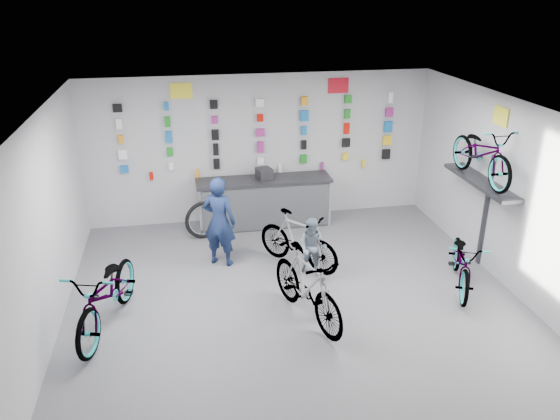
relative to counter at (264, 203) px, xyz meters
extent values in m
plane|color=#525157|center=(0.00, -3.54, -0.49)|extent=(8.00, 8.00, 0.00)
plane|color=white|center=(0.00, -3.54, 2.51)|extent=(8.00, 8.00, 0.00)
plane|color=silver|center=(0.00, 0.46, 1.01)|extent=(7.00, 0.00, 7.00)
plane|color=silver|center=(-3.50, -3.54, 1.01)|extent=(0.00, 8.00, 8.00)
plane|color=silver|center=(3.50, -3.54, 1.01)|extent=(0.00, 8.00, 8.00)
cube|color=black|center=(0.00, 0.01, -0.04)|extent=(2.60, 0.60, 0.90)
cube|color=silver|center=(0.00, -0.29, -0.01)|extent=(2.60, 0.02, 0.90)
cube|color=silver|center=(-1.30, -0.29, -0.01)|extent=(0.04, 0.04, 0.96)
cube|color=silver|center=(1.30, -0.29, -0.01)|extent=(0.04, 0.04, 0.96)
cube|color=black|center=(0.00, 0.01, 0.48)|extent=(2.70, 0.66, 0.06)
cube|color=#1769B5|center=(-2.70, 0.39, 0.76)|extent=(0.15, 0.06, 0.15)
cube|color=white|center=(-1.80, 0.39, 0.76)|extent=(0.09, 0.06, 0.14)
cube|color=black|center=(-0.90, 0.39, 0.76)|extent=(0.12, 0.06, 0.21)
cube|color=white|center=(0.00, 0.39, 0.76)|extent=(0.13, 0.06, 0.15)
cube|color=#19841E|center=(0.90, 0.39, 0.76)|extent=(0.13, 0.06, 0.18)
cube|color=yellow|center=(1.80, 0.39, 0.76)|extent=(0.12, 0.06, 0.15)
cube|color=black|center=(2.70, 0.39, 0.76)|extent=(0.17, 0.06, 0.21)
cube|color=white|center=(-2.70, 0.39, 1.06)|extent=(0.16, 0.06, 0.19)
cube|color=#19841E|center=(-1.80, 0.39, 1.06)|extent=(0.12, 0.06, 0.16)
cube|color=black|center=(-0.90, 0.39, 1.06)|extent=(0.11, 0.06, 0.23)
cube|color=#A0277D|center=(0.00, 0.39, 1.06)|extent=(0.13, 0.06, 0.23)
cube|color=black|center=(0.90, 0.39, 1.06)|extent=(0.11, 0.06, 0.18)
cube|color=black|center=(1.80, 0.39, 1.06)|extent=(0.16, 0.06, 0.18)
cube|color=yellow|center=(2.70, 0.39, 1.06)|extent=(0.18, 0.06, 0.20)
cube|color=orange|center=(-2.70, 0.39, 1.36)|extent=(0.09, 0.06, 0.16)
cube|color=#1769B5|center=(-1.80, 0.39, 1.36)|extent=(0.13, 0.06, 0.23)
cube|color=black|center=(-0.90, 0.39, 1.36)|extent=(0.14, 0.06, 0.20)
cube|color=#A0277D|center=(0.00, 0.39, 1.36)|extent=(0.17, 0.06, 0.15)
cube|color=#1769B5|center=(0.90, 0.39, 1.36)|extent=(0.11, 0.06, 0.18)
cube|color=red|center=(1.80, 0.39, 1.36)|extent=(0.11, 0.06, 0.23)
cube|color=#1769B5|center=(2.70, 0.39, 1.36)|extent=(0.17, 0.06, 0.22)
cube|color=white|center=(-2.70, 0.39, 1.66)|extent=(0.11, 0.06, 0.20)
cube|color=#19841E|center=(-1.80, 0.39, 1.66)|extent=(0.10, 0.06, 0.20)
cube|color=#A0277D|center=(-0.90, 0.39, 1.66)|extent=(0.12, 0.06, 0.14)
cube|color=red|center=(0.00, 0.39, 1.66)|extent=(0.12, 0.06, 0.15)
cube|color=#1769B5|center=(0.90, 0.39, 1.66)|extent=(0.17, 0.06, 0.22)
cube|color=#19841E|center=(1.80, 0.39, 1.66)|extent=(0.11, 0.06, 0.18)
cube|color=#A0277D|center=(2.70, 0.39, 1.66)|extent=(0.16, 0.06, 0.18)
cube|color=black|center=(-2.70, 0.39, 1.96)|extent=(0.17, 0.06, 0.15)
cube|color=#1769B5|center=(-1.80, 0.39, 1.96)|extent=(0.09, 0.06, 0.15)
cube|color=black|center=(-0.90, 0.39, 1.96)|extent=(0.15, 0.06, 0.17)
cube|color=white|center=(0.00, 0.39, 1.96)|extent=(0.17, 0.06, 0.16)
cube|color=orange|center=(0.90, 0.39, 1.96)|extent=(0.13, 0.06, 0.17)
cube|color=#19841E|center=(1.80, 0.39, 1.96)|extent=(0.14, 0.06, 0.16)
cube|color=white|center=(2.70, 0.39, 1.96)|extent=(0.10, 0.06, 0.22)
cylinder|color=red|center=(-2.20, 0.37, 0.59)|extent=(0.07, 0.07, 0.16)
cylinder|color=orange|center=(-1.30, 0.37, 0.59)|extent=(0.07, 0.07, 0.16)
cylinder|color=white|center=(0.40, 0.37, 0.59)|extent=(0.07, 0.07, 0.16)
cylinder|color=#A0277D|center=(1.30, 0.37, 0.59)|extent=(0.07, 0.07, 0.16)
cylinder|color=yellow|center=(2.20, 0.37, 0.59)|extent=(0.07, 0.07, 0.16)
cube|color=#333338|center=(3.30, -2.34, 1.06)|extent=(0.38, 1.90, 0.06)
cube|color=#333338|center=(3.48, -2.34, 0.51)|extent=(0.04, 0.10, 2.00)
cube|color=#FFF135|center=(-1.50, 0.44, 2.23)|extent=(0.42, 0.02, 0.30)
cube|color=red|center=(1.60, 0.44, 2.23)|extent=(0.42, 0.02, 0.30)
cube|color=#FFF135|center=(3.48, -2.34, 2.16)|extent=(0.02, 0.40, 0.30)
imported|color=gray|center=(-2.76, -3.14, 0.06)|extent=(1.25, 2.19, 1.09)
imported|color=gray|center=(0.07, -3.46, 0.07)|extent=(1.08, 1.91, 1.11)
imported|color=gray|center=(2.76, -3.02, -0.03)|extent=(1.20, 1.84, 0.91)
imported|color=gray|center=(0.30, -1.84, 0.02)|extent=(1.45, 1.58, 1.01)
imported|color=gray|center=(3.25, -2.34, 1.57)|extent=(0.63, 1.80, 0.95)
imported|color=#152248|center=(-1.02, -1.50, 0.32)|extent=(0.70, 0.62, 1.62)
imported|color=slate|center=(0.47, -2.21, 0.03)|extent=(0.63, 0.58, 1.04)
torus|color=black|center=(-1.25, -0.37, -0.12)|extent=(0.75, 0.32, 0.74)
torus|color=silver|center=(-1.25, -0.37, -0.12)|extent=(0.61, 0.22, 0.61)
cube|color=black|center=(0.01, 0.01, 0.62)|extent=(0.35, 0.36, 0.22)
camera|label=1|loc=(-1.59, -10.15, 4.15)|focal=35.00mm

